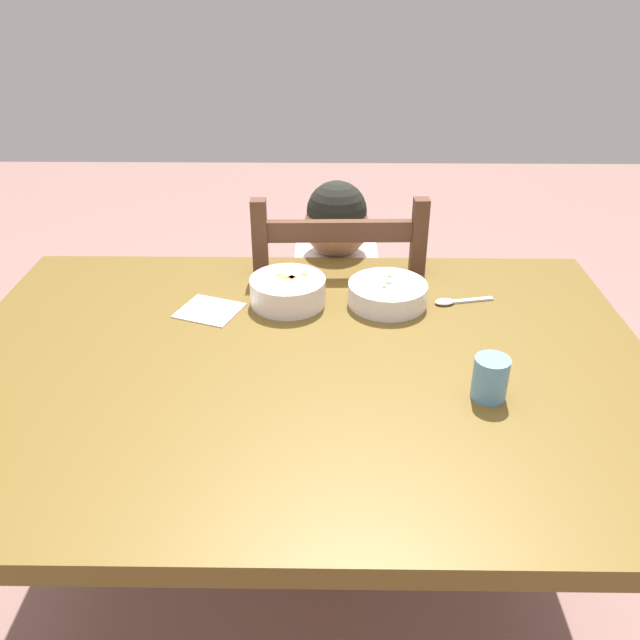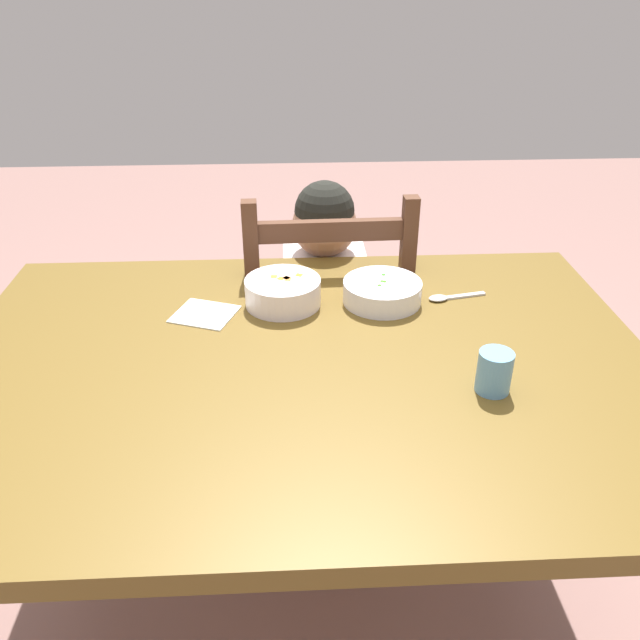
# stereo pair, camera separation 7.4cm
# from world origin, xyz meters

# --- Properties ---
(ground_plane) EXTENTS (8.00, 8.00, 0.00)m
(ground_plane) POSITION_xyz_m (0.00, 0.00, 0.00)
(ground_plane) COLOR #8C665F
(dining_table) EXTENTS (1.37, 0.97, 0.76)m
(dining_table) POSITION_xyz_m (0.00, 0.00, 0.66)
(dining_table) COLOR brown
(dining_table) RESTS_ON ground
(dining_chair) EXTENTS (0.43, 0.43, 0.95)m
(dining_chair) POSITION_xyz_m (0.08, 0.53, 0.45)
(dining_chair) COLOR #502F1E
(dining_chair) RESTS_ON ground
(child_figure) EXTENTS (0.32, 0.31, 0.94)m
(child_figure) POSITION_xyz_m (0.07, 0.53, 0.62)
(child_figure) COLOR white
(child_figure) RESTS_ON ground
(bowl_of_peas) EXTENTS (0.18, 0.18, 0.05)m
(bowl_of_peas) POSITION_xyz_m (0.18, 0.24, 0.79)
(bowl_of_peas) COLOR white
(bowl_of_peas) RESTS_ON dining_table
(bowl_of_carrots) EXTENTS (0.17, 0.17, 0.06)m
(bowl_of_carrots) POSITION_xyz_m (-0.04, 0.24, 0.79)
(bowl_of_carrots) COLOR white
(bowl_of_carrots) RESTS_ON dining_table
(spoon) EXTENTS (0.14, 0.05, 0.01)m
(spoon) POSITION_xyz_m (0.33, 0.24, 0.76)
(spoon) COLOR silver
(spoon) RESTS_ON dining_table
(drinking_cup) EXTENTS (0.06, 0.06, 0.08)m
(drinking_cup) POSITION_xyz_m (0.34, -0.11, 0.80)
(drinking_cup) COLOR #5F9BCF
(drinking_cup) RESTS_ON dining_table
(paper_napkin) EXTENTS (0.16, 0.15, 0.00)m
(paper_napkin) POSITION_xyz_m (-0.21, 0.20, 0.76)
(paper_napkin) COLOR white
(paper_napkin) RESTS_ON dining_table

